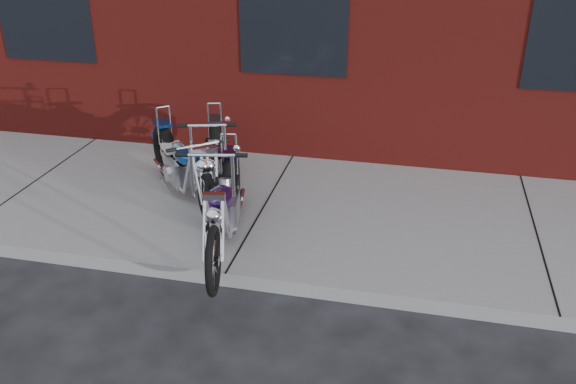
# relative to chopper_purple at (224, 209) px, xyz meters

# --- Properties ---
(ground) EXTENTS (120.00, 120.00, 0.00)m
(ground) POSITION_rel_chopper_purple_xyz_m (0.17, -0.53, -0.55)
(ground) COLOR black
(ground) RESTS_ON ground
(sidewalk) EXTENTS (22.00, 3.00, 0.15)m
(sidewalk) POSITION_rel_chopper_purple_xyz_m (0.17, 0.97, -0.48)
(sidewalk) COLOR #9A9A9A
(sidewalk) RESTS_ON ground
(chopper_purple) EXTENTS (0.67, 2.20, 1.25)m
(chopper_purple) POSITION_rel_chopper_purple_xyz_m (0.00, 0.00, 0.00)
(chopper_purple) COLOR black
(chopper_purple) RESTS_ON sidewalk
(chopper_blue) EXTENTS (1.52, 1.75, 0.96)m
(chopper_blue) POSITION_rel_chopper_purple_xyz_m (-0.78, 0.89, -0.00)
(chopper_blue) COLOR black
(chopper_blue) RESTS_ON sidewalk
(chopper_third) EXTENTS (0.78, 2.14, 1.11)m
(chopper_third) POSITION_rel_chopper_purple_xyz_m (-0.47, 1.05, -0.01)
(chopper_third) COLOR black
(chopper_third) RESTS_ON sidewalk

